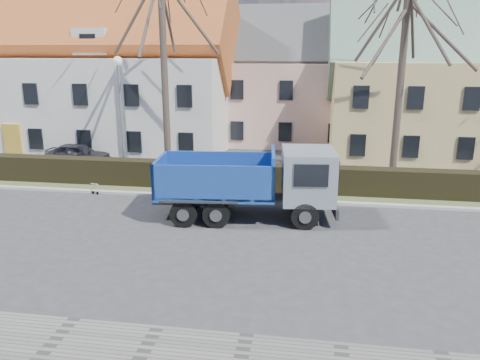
% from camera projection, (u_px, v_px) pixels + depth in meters
% --- Properties ---
extents(ground, '(120.00, 120.00, 0.00)m').
position_uv_depth(ground, '(153.00, 233.00, 17.68)').
color(ground, '#38383A').
extents(curb_far, '(80.00, 0.30, 0.12)m').
position_uv_depth(curb_far, '(185.00, 196.00, 22.05)').
color(curb_far, '#AEAAA2').
rests_on(curb_far, ground).
extents(grass_strip, '(80.00, 3.00, 0.10)m').
position_uv_depth(grass_strip, '(193.00, 186.00, 23.57)').
color(grass_strip, '#4D5731').
rests_on(grass_strip, ground).
extents(hedge, '(60.00, 0.90, 1.30)m').
position_uv_depth(hedge, '(192.00, 176.00, 23.22)').
color(hedge, black).
rests_on(hedge, ground).
extents(building_white, '(26.80, 10.80, 9.50)m').
position_uv_depth(building_white, '(49.00, 78.00, 33.56)').
color(building_white, silver).
rests_on(building_white, ground).
extents(building_pink, '(10.80, 8.80, 8.00)m').
position_uv_depth(building_pink, '(289.00, 87.00, 35.07)').
color(building_pink, '#D7A698').
rests_on(building_pink, ground).
extents(building_yellow, '(18.80, 10.80, 8.50)m').
position_uv_depth(building_yellow, '(472.00, 89.00, 30.37)').
color(building_yellow, tan).
rests_on(building_yellow, ground).
extents(tree_1, '(9.20, 9.20, 12.65)m').
position_uv_depth(tree_1, '(164.00, 57.00, 24.38)').
color(tree_1, '#3E322B').
rests_on(tree_1, ground).
extents(tree_2, '(8.00, 8.00, 11.00)m').
position_uv_depth(tree_2, '(401.00, 75.00, 22.83)').
color(tree_2, '#3E322B').
rests_on(tree_2, ground).
extents(dump_truck, '(7.72, 3.50, 2.99)m').
position_uv_depth(dump_truck, '(240.00, 183.00, 18.93)').
color(dump_truck, navy).
rests_on(dump_truck, ground).
extents(streetlight, '(0.51, 0.51, 6.48)m').
position_uv_depth(streetlight, '(122.00, 120.00, 24.06)').
color(streetlight, gray).
rests_on(streetlight, ground).
extents(cart_frame, '(0.74, 0.54, 0.60)m').
position_uv_depth(cart_frame, '(92.00, 188.00, 22.45)').
color(cart_frame, silver).
rests_on(cart_frame, ground).
extents(parked_car_a, '(3.85, 1.60, 1.30)m').
position_uv_depth(parked_car_a, '(78.00, 154.00, 28.21)').
color(parked_car_a, '#23232B').
rests_on(parked_car_a, ground).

